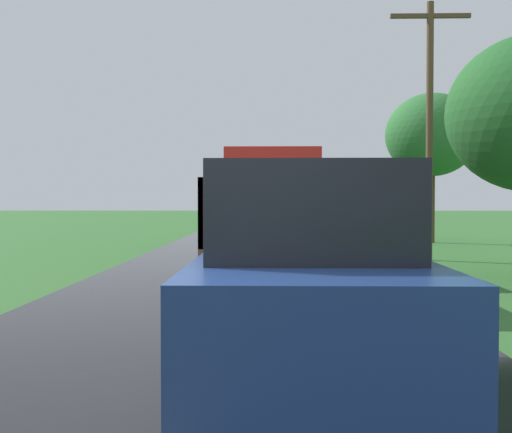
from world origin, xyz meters
The scene contains 5 objects.
banana_truck_near centered at (0.70, 9.09, 1.48)m, with size 2.38×5.82×2.80m.
banana_truck_far centered at (0.89, 20.90, 1.47)m, with size 2.38×5.81×2.80m.
utility_pole_roadside centered at (5.23, 13.96, 4.02)m, with size 2.27×0.20×7.38m.
roadside_tree_near_left centered at (7.22, 21.49, 4.37)m, with size 3.73×3.73×6.06m.
following_car centered at (0.98, 1.02, 1.07)m, with size 1.74×4.10×1.92m.
Camera 1 is at (0.69, -4.11, 1.73)m, focal length 43.96 mm.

